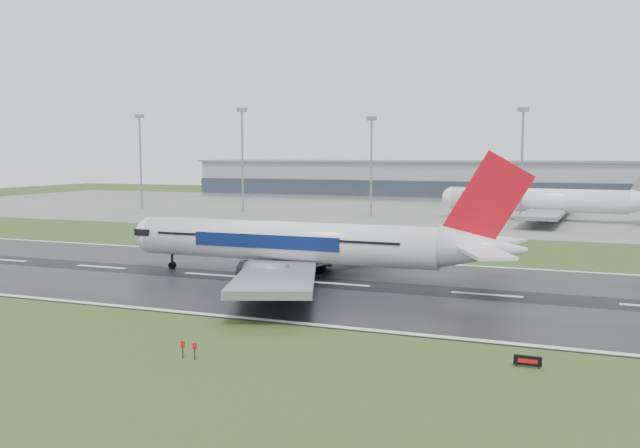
% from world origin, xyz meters
% --- Properties ---
extents(ground, '(520.00, 520.00, 0.00)m').
position_xyz_m(ground, '(0.00, 0.00, 0.00)').
color(ground, '#2B4519').
rests_on(ground, ground).
extents(runway, '(400.00, 45.00, 0.10)m').
position_xyz_m(runway, '(0.00, 0.00, 0.05)').
color(runway, black).
rests_on(runway, ground).
extents(apron, '(400.00, 130.00, 0.08)m').
position_xyz_m(apron, '(0.00, 125.00, 0.04)').
color(apron, slate).
rests_on(apron, ground).
extents(terminal, '(240.00, 36.00, 15.00)m').
position_xyz_m(terminal, '(0.00, 185.00, 7.50)').
color(terminal, gray).
rests_on(terminal, ground).
extents(main_airliner, '(59.45, 56.62, 17.55)m').
position_xyz_m(main_airliner, '(-5.01, 2.70, 8.87)').
color(main_airliner, white).
rests_on(main_airliner, runway).
extents(parked_airliner, '(64.97, 61.10, 17.85)m').
position_xyz_m(parked_airliner, '(24.23, 104.21, 9.01)').
color(parked_airliner, white).
rests_on(parked_airliner, apron).
extents(runway_sign, '(2.28, 0.88, 1.04)m').
position_xyz_m(runway_sign, '(26.53, -28.40, 0.52)').
color(runway_sign, black).
rests_on(runway_sign, ground).
extents(floodmast_0, '(0.64, 0.64, 30.05)m').
position_xyz_m(floodmast_0, '(-103.78, 100.00, 15.02)').
color(floodmast_0, gray).
rests_on(floodmast_0, ground).
extents(floodmast_1, '(0.64, 0.64, 31.25)m').
position_xyz_m(floodmast_1, '(-65.99, 100.00, 15.62)').
color(floodmast_1, gray).
rests_on(floodmast_1, ground).
extents(floodmast_2, '(0.64, 0.64, 27.82)m').
position_xyz_m(floodmast_2, '(-24.26, 100.00, 13.91)').
color(floodmast_2, gray).
rests_on(floodmast_2, ground).
extents(floodmast_3, '(0.64, 0.64, 29.33)m').
position_xyz_m(floodmast_3, '(17.63, 100.00, 14.66)').
color(floodmast_3, gray).
rests_on(floodmast_3, ground).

